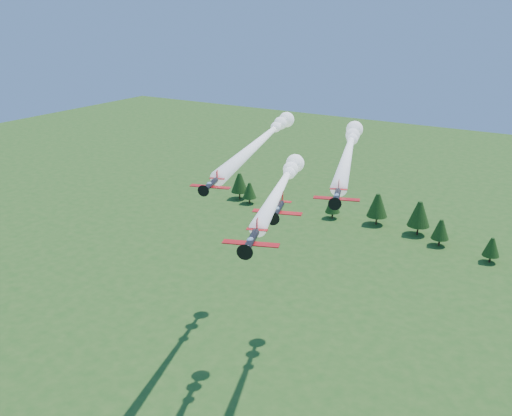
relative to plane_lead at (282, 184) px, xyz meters
The scene contains 5 objects.
plane_lead is the anchor object (origin of this frame).
plane_left 20.25m from the plane_lead, 130.20° to the left, with size 20.67×57.82×3.70m.
plane_right 17.28m from the plane_lead, 69.11° to the left, with size 20.89×50.11×3.70m.
plane_slot 8.54m from the plane_lead, 65.52° to the right, with size 8.26×9.20×2.91m.
treeline 104.30m from the plane_lead, 88.68° to the left, with size 157.06×19.76×11.93m.
Camera 1 is at (40.58, -70.18, 74.85)m, focal length 40.00 mm.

